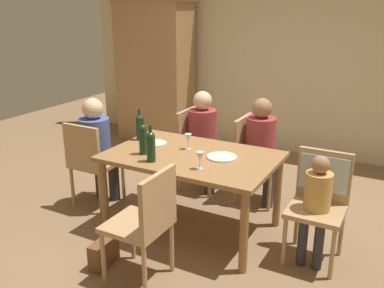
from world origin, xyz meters
TOP-DOWN VIEW (x-y plane):
  - ground_plane at (0.00, 0.00)m, footprint 10.00×10.00m
  - rear_room_partition at (0.00, 2.70)m, footprint 6.40×0.12m
  - armoire_cabinet at (-1.87, 2.25)m, footprint 1.18×0.62m
  - dining_table at (0.00, 0.00)m, footprint 1.53×1.00m
  - chair_left_end at (-1.15, -0.09)m, footprint 0.44×0.44m
  - chair_far_right at (0.26, 0.88)m, footprint 0.44×0.44m
  - chair_far_left at (-0.43, 0.88)m, footprint 0.44×0.44m
  - chair_right_end at (1.15, 0.12)m, footprint 0.44×0.46m
  - chair_near at (0.09, -0.88)m, footprint 0.44×0.44m
  - person_woman_host at (-1.15, 0.03)m, footprint 0.32×0.36m
  - person_man_bearded at (0.37, 0.88)m, footprint 0.36×0.31m
  - person_man_guest at (-0.32, 0.88)m, footprint 0.36×0.31m
  - person_child_small at (1.15, -0.02)m, footprint 0.22×0.25m
  - wine_bottle_tall_green at (-0.23, -0.32)m, footprint 0.08×0.08m
  - wine_bottle_dark_red at (-0.40, -0.20)m, footprint 0.08×0.08m
  - wine_bottle_short_olive at (-0.67, 0.14)m, footprint 0.07×0.07m
  - wine_glass_near_left at (0.23, -0.28)m, footprint 0.07×0.07m
  - wine_glass_centre at (-0.10, 0.12)m, footprint 0.07×0.07m
  - dinner_plate_host at (-0.47, 0.10)m, footprint 0.23×0.23m
  - dinner_plate_guest_left at (0.28, 0.05)m, footprint 0.27×0.27m
  - handbag at (-0.35, -0.88)m, footprint 0.14×0.29m

SIDE VIEW (x-z plane):
  - ground_plane at x=0.00m, z-range 0.00..0.00m
  - handbag at x=-0.35m, z-range 0.00..0.22m
  - chair_left_end at x=-1.15m, z-range 0.07..0.99m
  - chair_far_right at x=0.26m, z-range 0.07..0.99m
  - chair_far_left at x=-0.43m, z-range 0.07..0.99m
  - chair_near at x=0.09m, z-range 0.07..0.99m
  - person_child_small at x=1.15m, z-range 0.09..1.03m
  - chair_right_end at x=1.15m, z-range 0.13..1.05m
  - person_man_bearded at x=0.37m, z-range 0.09..1.23m
  - dining_table at x=0.00m, z-range 0.29..1.04m
  - person_man_guest at x=-0.32m, z-range 0.09..1.24m
  - person_woman_host at x=-1.15m, z-range 0.09..1.24m
  - dinner_plate_host at x=-0.47m, z-range 0.75..0.77m
  - dinner_plate_guest_left at x=0.28m, z-range 0.75..0.77m
  - wine_glass_near_left at x=0.23m, z-range 0.78..0.93m
  - wine_glass_centre at x=-0.10m, z-range 0.78..0.93m
  - wine_bottle_short_olive at x=-0.67m, z-range 0.73..1.05m
  - wine_bottle_tall_green at x=-0.23m, z-range 0.73..1.06m
  - wine_bottle_dark_red at x=-0.40m, z-range 0.73..1.07m
  - armoire_cabinet at x=-1.87m, z-range 0.01..2.19m
  - rear_room_partition at x=0.00m, z-range 0.00..2.70m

